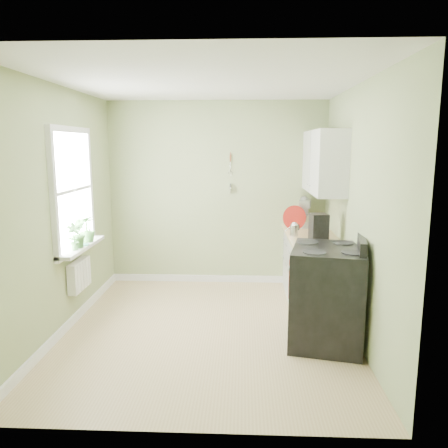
{
  "coord_description": "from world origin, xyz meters",
  "views": [
    {
      "loc": [
        0.39,
        -4.64,
        2.05
      ],
      "look_at": [
        0.16,
        0.55,
        1.12
      ],
      "focal_mm": 35.0,
      "sensor_mm": 36.0,
      "label": 1
    }
  ],
  "objects_px": {
    "stove": "(328,295)",
    "kettle": "(294,229)",
    "stand_mixer": "(305,214)",
    "coffee_maker": "(318,228)"
  },
  "relations": [
    {
      "from": "stand_mixer",
      "to": "kettle",
      "type": "relative_size",
      "value": 2.38
    },
    {
      "from": "stand_mixer",
      "to": "kettle",
      "type": "bearing_deg",
      "value": -108.27
    },
    {
      "from": "stove",
      "to": "stand_mixer",
      "type": "distance_m",
      "value": 1.92
    },
    {
      "from": "kettle",
      "to": "coffee_maker",
      "type": "xyz_separation_m",
      "value": [
        0.25,
        -0.33,
        0.07
      ]
    },
    {
      "from": "stand_mixer",
      "to": "coffee_maker",
      "type": "xyz_separation_m",
      "value": [
        0.02,
        -1.02,
        -0.02
      ]
    },
    {
      "from": "stove",
      "to": "coffee_maker",
      "type": "relative_size",
      "value": 3.39
    },
    {
      "from": "stove",
      "to": "coffee_maker",
      "type": "distance_m",
      "value": 0.99
    },
    {
      "from": "stand_mixer",
      "to": "coffee_maker",
      "type": "relative_size",
      "value": 1.25
    },
    {
      "from": "stove",
      "to": "stand_mixer",
      "type": "height_order",
      "value": "stand_mixer"
    },
    {
      "from": "stove",
      "to": "kettle",
      "type": "bearing_deg",
      "value": 101.24
    }
  ]
}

